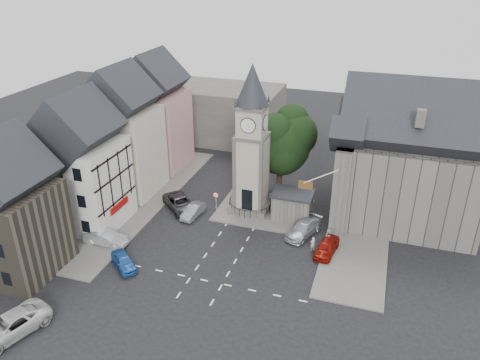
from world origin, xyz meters
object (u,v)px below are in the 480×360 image
(pedestrian, at_px, (313,244))
(car_east_red, at_px, (327,247))
(clock_tower, at_px, (252,141))
(stone_shelter, at_px, (293,205))
(car_west_blue, at_px, (124,261))

(pedestrian, bearing_deg, car_east_red, 139.42)
(car_east_red, bearing_deg, clock_tower, 155.97)
(car_east_red, distance_m, pedestrian, 1.36)
(stone_shelter, distance_m, car_west_blue, 18.53)
(clock_tower, distance_m, car_east_red, 13.41)
(stone_shelter, height_order, car_east_red, stone_shelter)
(car_east_red, bearing_deg, stone_shelter, 138.23)
(stone_shelter, relative_size, pedestrian, 2.88)
(car_west_blue, xyz_separation_m, car_east_red, (17.23, 7.92, 0.06))
(car_west_blue, xyz_separation_m, pedestrian, (15.87, 8.00, 0.11))
(car_west_blue, bearing_deg, clock_tower, 10.86)
(car_east_red, bearing_deg, car_west_blue, -146.41)
(car_west_blue, height_order, pedestrian, pedestrian)
(clock_tower, xyz_separation_m, pedestrian, (8.01, -5.99, -7.37))
(stone_shelter, distance_m, pedestrian, 6.42)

